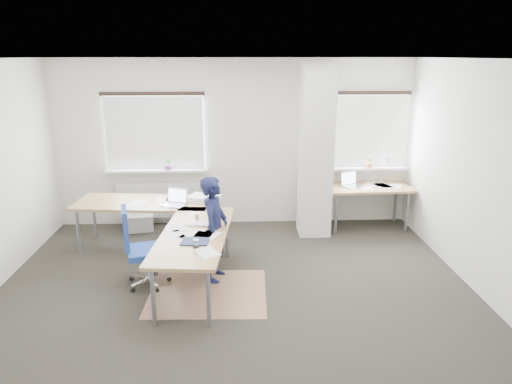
{
  "coord_description": "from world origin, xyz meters",
  "views": [
    {
      "loc": [
        0.03,
        -5.1,
        2.84
      ],
      "look_at": [
        0.3,
        0.9,
        1.03
      ],
      "focal_mm": 32.0,
      "sensor_mm": 36.0,
      "label": 1
    }
  ],
  "objects_px": {
    "desk_main": "(170,218)",
    "task_chair": "(144,264)",
    "desk_side": "(368,189)",
    "person": "(215,229)"
  },
  "relations": [
    {
      "from": "desk_main",
      "to": "task_chair",
      "type": "bearing_deg",
      "value": -108.37
    },
    {
      "from": "desk_side",
      "to": "task_chair",
      "type": "height_order",
      "value": "desk_side"
    },
    {
      "from": "desk_side",
      "to": "task_chair",
      "type": "distance_m",
      "value": 3.92
    },
    {
      "from": "task_chair",
      "to": "person",
      "type": "bearing_deg",
      "value": -5.81
    },
    {
      "from": "desk_main",
      "to": "person",
      "type": "xyz_separation_m",
      "value": [
        0.63,
        -0.46,
        0.0
      ]
    },
    {
      "from": "person",
      "to": "desk_main",
      "type": "bearing_deg",
      "value": 66.48
    },
    {
      "from": "desk_side",
      "to": "person",
      "type": "xyz_separation_m",
      "value": [
        -2.51,
        -1.77,
        0.01
      ]
    },
    {
      "from": "desk_side",
      "to": "person",
      "type": "bearing_deg",
      "value": -147.26
    },
    {
      "from": "desk_main",
      "to": "desk_side",
      "type": "relative_size",
      "value": 1.97
    },
    {
      "from": "desk_main",
      "to": "desk_side",
      "type": "xyz_separation_m",
      "value": [
        3.14,
        1.32,
        -0.01
      ]
    }
  ]
}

